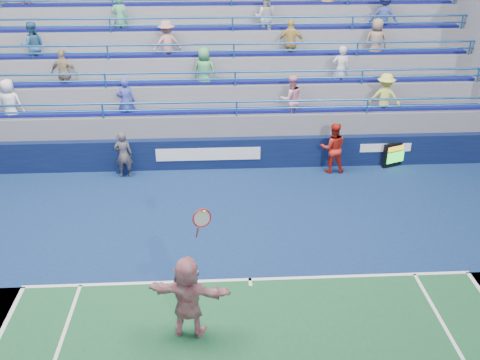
{
  "coord_description": "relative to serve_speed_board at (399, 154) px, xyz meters",
  "views": [
    {
      "loc": [
        -0.81,
        -10.56,
        8.05
      ],
      "look_at": [
        -0.11,
        2.5,
        1.5
      ],
      "focal_mm": 40.0,
      "sensor_mm": 36.0,
      "label": 1
    }
  ],
  "objects": [
    {
      "name": "tennis_player",
      "position": [
        -7.12,
        -8.1,
        0.5
      ],
      "size": [
        1.82,
        0.86,
        3.02
      ],
      "color": "silver",
      "rests_on": "ground"
    },
    {
      "name": "serve_speed_board",
      "position": [
        0.0,
        0.0,
        0.0
      ],
      "size": [
        1.24,
        0.59,
        0.88
      ],
      "color": "black",
      "rests_on": "ground"
    },
    {
      "name": "ground",
      "position": [
        -5.7,
        -6.36,
        -0.44
      ],
      "size": [
        120.0,
        120.0,
        0.0
      ],
      "primitive_type": "plane",
      "color": "#333538"
    },
    {
      "name": "judge_chair",
      "position": [
        -9.63,
        -0.05,
        -0.21
      ],
      "size": [
        0.53,
        0.55,
        0.71
      ],
      "color": "#0C183D",
      "rests_on": "ground"
    },
    {
      "name": "sponsor_wall",
      "position": [
        -5.7,
        0.13,
        0.11
      ],
      "size": [
        18.0,
        0.32,
        1.1
      ],
      "color": "#091235",
      "rests_on": "ground"
    },
    {
      "name": "line_judge",
      "position": [
        -9.54,
        -0.4,
        0.37
      ],
      "size": [
        0.63,
        0.45,
        1.63
      ],
      "primitive_type": "imported",
      "rotation": [
        0.0,
        0.0,
        3.24
      ],
      "color": "#141D38",
      "rests_on": "ground"
    },
    {
      "name": "ball_girl",
      "position": [
        -2.45,
        -0.38,
        0.45
      ],
      "size": [
        0.9,
        0.72,
        1.78
      ],
      "primitive_type": "imported",
      "rotation": [
        0.0,
        0.0,
        3.09
      ],
      "color": "red",
      "rests_on": "ground"
    },
    {
      "name": "bleacher_stand",
      "position": [
        -5.71,
        3.9,
        1.11
      ],
      "size": [
        18.0,
        5.61,
        6.13
      ],
      "color": "slate",
      "rests_on": "ground"
    }
  ]
}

